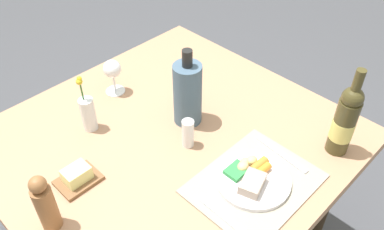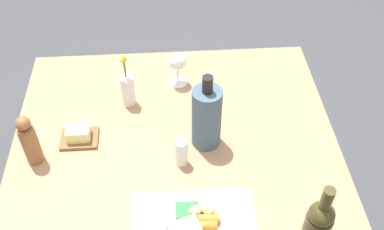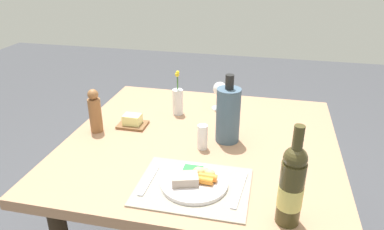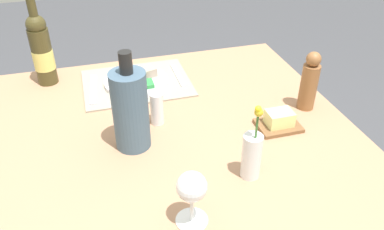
% 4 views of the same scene
% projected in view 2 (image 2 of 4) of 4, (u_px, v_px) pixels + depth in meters
% --- Properties ---
extents(dining_table, '(1.15, 1.09, 0.75)m').
position_uv_depth(dining_table, '(176.00, 164.00, 1.67)').
color(dining_table, '#AB7D5D').
rests_on(dining_table, ground_plane).
extents(dinner_plate, '(0.23, 0.23, 0.05)m').
position_uv_depth(dinner_plate, '(194.00, 225.00, 1.36)').
color(dinner_plate, silver).
rests_on(dinner_plate, placemat).
extents(knife, '(0.04, 0.21, 0.00)m').
position_uv_depth(knife, '(246.00, 225.00, 1.37)').
color(knife, silver).
rests_on(knife, placemat).
extents(salt_shaker, '(0.04, 0.04, 0.11)m').
position_uv_depth(salt_shaker, '(182.00, 153.00, 1.51)').
color(salt_shaker, white).
rests_on(salt_shaker, dining_table).
extents(flower_vase, '(0.05, 0.05, 0.22)m').
position_uv_depth(flower_vase, '(128.00, 89.00, 1.71)').
color(flower_vase, silver).
rests_on(flower_vase, dining_table).
extents(cooler_bottle, '(0.10, 0.10, 0.30)m').
position_uv_depth(cooler_bottle, '(207.00, 117.00, 1.53)').
color(cooler_bottle, '#435B71').
rests_on(cooler_bottle, dining_table).
extents(pepper_mill, '(0.06, 0.06, 0.20)m').
position_uv_depth(pepper_mill, '(29.00, 141.00, 1.49)').
color(pepper_mill, brown).
rests_on(pepper_mill, dining_table).
extents(butter_dish, '(0.13, 0.10, 0.06)m').
position_uv_depth(butter_dish, '(79.00, 135.00, 1.61)').
color(butter_dish, brown).
rests_on(butter_dish, dining_table).
extents(wine_glass, '(0.08, 0.08, 0.14)m').
position_uv_depth(wine_glass, '(177.00, 63.00, 1.77)').
color(wine_glass, white).
rests_on(wine_glass, dining_table).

